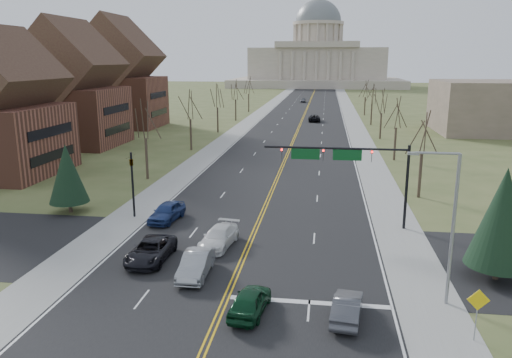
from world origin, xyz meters
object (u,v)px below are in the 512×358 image
(car_nb_inner_lead, at_px, (250,301))
(car_far_sb, at_px, (303,100))
(car_far_nb, at_px, (314,118))
(car_nb_outer_lead, at_px, (347,307))
(street_light, at_px, (449,219))
(signal_left, at_px, (132,177))
(car_sb_inner_lead, at_px, (196,264))
(car_sb_inner_second, at_px, (219,237))
(car_sb_outer_lead, at_px, (151,250))
(signal_mast, at_px, (346,161))
(car_sb_outer_second, at_px, (167,212))
(warn_sign, at_px, (478,305))

(car_nb_inner_lead, bearing_deg, car_far_sb, -81.60)
(car_far_nb, height_order, car_far_sb, car_far_nb)
(car_nb_outer_lead, bearing_deg, street_light, -147.32)
(signal_left, relative_size, car_far_sb, 1.39)
(car_sb_inner_lead, height_order, car_far_nb, same)
(street_light, relative_size, car_sb_inner_second, 1.78)
(car_far_nb, bearing_deg, car_sb_inner_lead, 83.32)
(car_sb_outer_lead, relative_size, car_far_nb, 0.96)
(car_nb_inner_lead, bearing_deg, car_sb_inner_second, -61.66)
(car_sb_inner_lead, height_order, car_far_sb, car_sb_inner_lead)
(car_sb_outer_lead, height_order, car_far_nb, car_far_nb)
(signal_mast, relative_size, car_far_sb, 2.80)
(car_nb_inner_lead, relative_size, car_sb_outer_second, 0.89)
(car_nb_inner_lead, bearing_deg, street_light, -159.07)
(signal_left, xyz_separation_m, car_sb_inner_lead, (8.89, -11.75, -2.91))
(car_nb_outer_lead, height_order, car_sb_inner_second, car_sb_inner_second)
(car_sb_inner_lead, bearing_deg, street_light, -7.50)
(car_sb_inner_second, bearing_deg, car_sb_outer_lead, -133.15)
(warn_sign, height_order, car_sb_inner_lead, warn_sign)
(car_sb_inner_lead, distance_m, car_sb_outer_second, 12.31)
(car_far_nb, bearing_deg, street_light, 93.25)
(signal_mast, distance_m, car_nb_inner_lead, 17.96)
(signal_left, relative_size, car_nb_inner_lead, 1.38)
(street_light, bearing_deg, warn_sign, -79.25)
(warn_sign, distance_m, car_sb_outer_lead, 21.49)
(signal_left, xyz_separation_m, street_light, (24.24, -13.50, 1.51))
(car_nb_inner_lead, height_order, car_far_sb, car_nb_inner_lead)
(street_light, distance_m, car_sb_inner_lead, 16.07)
(car_sb_outer_lead, bearing_deg, street_light, -10.64)
(street_light, distance_m, car_sb_inner_second, 17.22)
(car_sb_inner_second, xyz_separation_m, car_far_nb, (5.15, 81.64, 0.05))
(signal_left, bearing_deg, car_sb_outer_lead, -62.55)
(car_nb_inner_lead, bearing_deg, car_sb_inner_lead, -39.41)
(signal_mast, relative_size, signal_left, 2.02)
(signal_mast, xyz_separation_m, street_light, (5.29, -13.50, -0.54))
(signal_mast, relative_size, car_far_nb, 2.13)
(car_nb_inner_lead, distance_m, car_sb_inner_second, 10.76)
(car_far_sb, bearing_deg, car_nb_inner_lead, -90.07)
(car_far_nb, bearing_deg, car_nb_inner_lead, 86.19)
(car_nb_outer_lead, bearing_deg, car_sb_inner_lead, -17.03)
(street_light, distance_m, car_far_sb, 142.84)
(street_light, height_order, car_far_nb, street_light)
(car_sb_inner_second, bearing_deg, car_nb_outer_lead, -38.71)
(street_light, xyz_separation_m, car_far_sb, (-14.87, 141.99, -4.48))
(signal_left, distance_m, car_nb_outer_lead, 24.84)
(street_light, xyz_separation_m, car_sb_inner_second, (-14.97, 7.25, -4.47))
(street_light, bearing_deg, car_sb_inner_second, 154.16)
(warn_sign, distance_m, car_sb_inner_lead, 17.15)
(car_nb_inner_lead, xyz_separation_m, car_sb_outer_lead, (-8.18, 6.59, 0.02))
(warn_sign, distance_m, car_sb_inner_second, 19.39)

